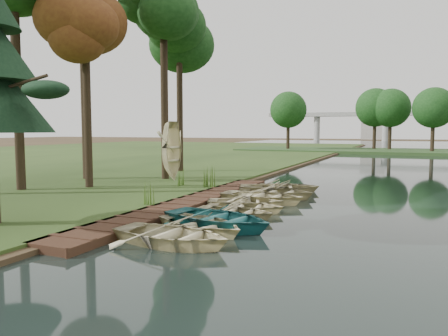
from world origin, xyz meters
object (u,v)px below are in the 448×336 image
at_px(rowboat_0, 172,232).
at_px(rowboat_1, 201,221).
at_px(stored_rowboat, 173,175).
at_px(boardwalk, 189,204).
at_px(rowboat_2, 218,216).

relative_size(rowboat_0, rowboat_1, 1.07).
relative_size(rowboat_0, stored_rowboat, 1.03).
distance_m(boardwalk, rowboat_0, 6.37).
bearing_deg(rowboat_2, boardwalk, 53.72).
distance_m(boardwalk, rowboat_2, 4.46).
bearing_deg(rowboat_1, rowboat_0, -160.07).
bearing_deg(rowboat_0, boardwalk, 28.88).
bearing_deg(rowboat_2, rowboat_0, -174.38).
distance_m(boardwalk, stored_rowboat, 7.21).
relative_size(boardwalk, rowboat_1, 4.78).
relative_size(rowboat_1, rowboat_2, 0.85).
bearing_deg(rowboat_0, rowboat_1, 2.99).
distance_m(rowboat_0, rowboat_2, 2.46).
bearing_deg(rowboat_2, rowboat_1, 173.13).
height_order(rowboat_2, stored_rowboat, stored_rowboat).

